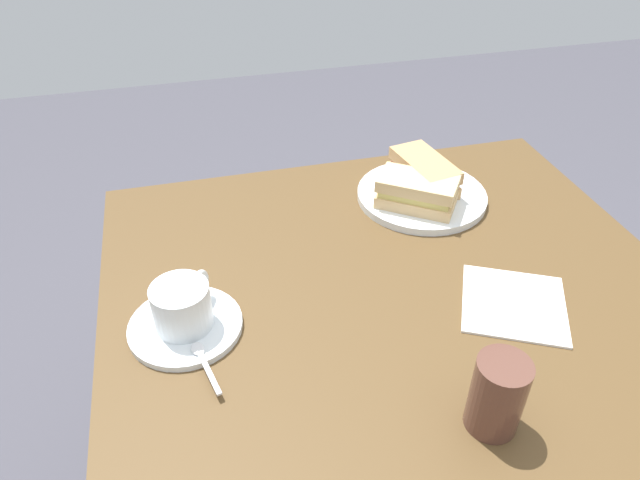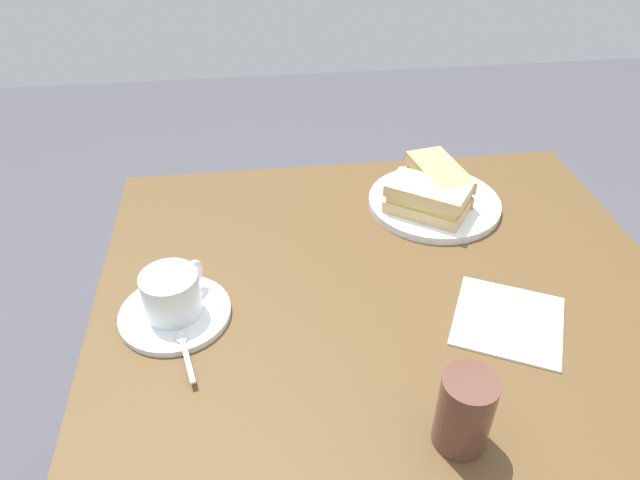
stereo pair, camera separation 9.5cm
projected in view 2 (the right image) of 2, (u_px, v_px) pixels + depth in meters
dining_table at (410, 427)px, 0.83m from camera, size 1.13×0.89×0.75m
sandwich_plate at (434, 203)px, 1.08m from camera, size 0.24×0.24×0.01m
sandwich_front at (438, 180)px, 1.08m from camera, size 0.15×0.10×0.06m
sandwich_back at (427, 199)px, 1.03m from camera, size 0.14×0.16×0.06m
coffee_saucer at (175, 313)px, 0.85m from camera, size 0.16×0.16×0.01m
coffee_cup at (172, 292)px, 0.83m from camera, size 0.10×0.09×0.07m
spoon at (184, 346)px, 0.79m from camera, size 0.10×0.04×0.01m
napkin at (508, 321)px, 0.85m from camera, size 0.20×0.20×0.00m
drinking_glass at (465, 412)px, 0.66m from camera, size 0.06×0.06×0.10m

